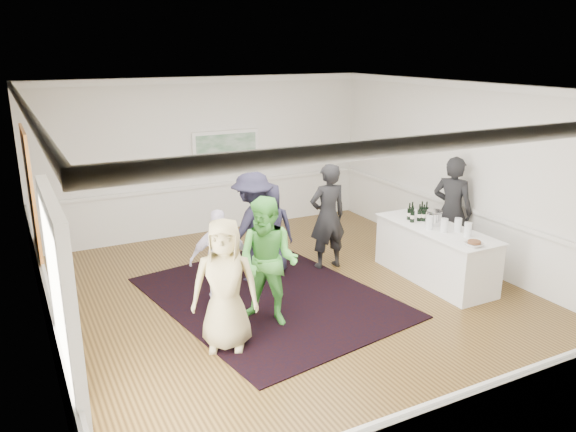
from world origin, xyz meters
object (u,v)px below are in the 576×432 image
bartender (452,211)px  guest_dark_b (328,217)px  guest_green (268,262)px  guest_lilac (220,260)px  guest_tan (225,285)px  guest_navy (270,229)px  ice_bucket (434,218)px  nut_bowl (474,243)px  serving_table (435,253)px  guest_dark_a (253,227)px

bartender → guest_dark_b: bartender is taller
guest_green → guest_lilac: guest_green is taller
guest_tan → guest_green: 0.85m
guest_lilac → guest_navy: 1.59m
ice_bucket → nut_bowl: (-0.16, -1.06, -0.08)m
bartender → guest_dark_b: size_ratio=1.04×
guest_tan → guest_navy: 2.60m
serving_table → guest_navy: bearing=145.7°
bartender → guest_dark_a: 3.55m
guest_green → nut_bowl: bearing=31.3°
guest_dark_a → ice_bucket: size_ratio=7.10×
guest_navy → guest_lilac: bearing=64.1°
bartender → guest_green: bartender is taller
guest_dark_b → bartender: bearing=161.4°
bartender → guest_lilac: 4.31m
guest_green → guest_dark_a: 1.57m
guest_green → guest_lilac: bearing=166.3°
bartender → guest_tan: (-4.65, -0.95, -0.11)m
bartender → guest_green: 3.92m
nut_bowl → guest_green: bearing=165.1°
guest_navy → guest_green: bearing=90.5°
guest_tan → guest_dark_b: 3.14m
serving_table → bartender: bearing=31.8°
guest_tan → guest_dark_a: (1.21, 1.86, 0.05)m
guest_green → nut_bowl: size_ratio=6.81×
serving_table → guest_dark_a: guest_dark_a is taller
bartender → ice_bucket: bartender is taller
guest_navy → ice_bucket: size_ratio=6.02×
guest_dark_a → guest_navy: 0.46m
guest_tan → guest_dark_b: size_ratio=0.93×
guest_dark_a → guest_navy: guest_dark_a is taller
guest_tan → guest_dark_a: size_ratio=0.94×
guest_lilac → guest_green: bearing=136.7°
guest_green → bartender: bearing=54.9°
serving_table → nut_bowl: size_ratio=8.37×
bartender → guest_lilac: size_ratio=1.27×
guest_navy → nut_bowl: (2.18, -2.49, 0.17)m
serving_table → guest_lilac: 3.62m
serving_table → guest_dark_b: size_ratio=1.20×
guest_lilac → guest_dark_b: (2.24, 0.69, 0.17)m
guest_dark_a → nut_bowl: (2.58, -2.30, 0.03)m
serving_table → guest_tan: (-3.90, -0.49, 0.41)m
guest_green → guest_navy: guest_green is taller
guest_tan → guest_dark_b: guest_dark_b is taller
bartender → guest_tan: bearing=74.0°
guest_dark_b → ice_bucket: (1.36, -1.16, 0.09)m
bartender → serving_table: bearing=94.3°
serving_table → nut_bowl: (-0.11, -0.93, 0.49)m
guest_green → guest_dark_b: (1.81, 1.42, 0.02)m
guest_tan → guest_lilac: size_ratio=1.14×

